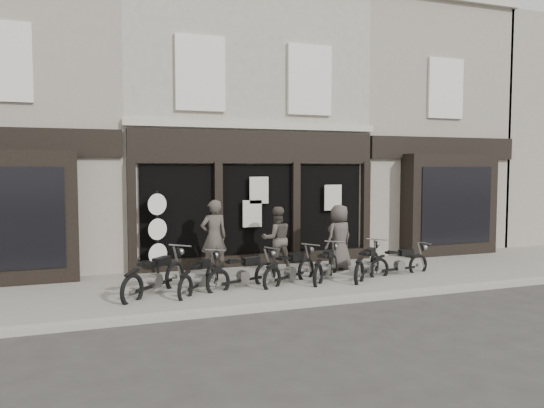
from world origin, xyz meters
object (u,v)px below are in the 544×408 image
object	(u,v)px
motorcycle_0	(155,280)
motorcycle_4	(326,269)
motorcycle_1	(200,280)
motorcycle_5	(367,266)
motorcycle_6	(400,265)
man_centre	(277,239)
man_left	(214,237)
advert_sign_post	(158,236)
motorcycle_2	(243,276)
man_right	(339,237)
motorcycle_3	(290,272)

from	to	relation	value
motorcycle_0	motorcycle_4	bearing A→B (deg)	-45.14
motorcycle_1	motorcycle_5	world-z (taller)	motorcycle_5
motorcycle_6	man_centre	xyz separation A→B (m)	(-2.82, 1.57, 0.62)
man_left	advert_sign_post	xyz separation A→B (m)	(-1.35, 0.57, 0.03)
motorcycle_6	advert_sign_post	world-z (taller)	advert_sign_post
motorcycle_4	man_left	bearing A→B (deg)	99.39
motorcycle_2	man_right	bearing A→B (deg)	0.09
motorcycle_0	motorcycle_5	xyz separation A→B (m)	(5.26, -0.09, -0.03)
motorcycle_6	man_right	bearing A→B (deg)	129.85
motorcycle_1	motorcycle_6	world-z (taller)	motorcycle_1
motorcycle_1	advert_sign_post	size ratio (longest dim) A/B	0.73
motorcycle_2	advert_sign_post	bearing A→B (deg)	106.52
motorcycle_6	motorcycle_4	bearing A→B (deg)	170.46
motorcycle_5	motorcycle_6	xyz separation A→B (m)	(0.98, 0.05, -0.03)
motorcycle_1	motorcycle_3	distance (m)	2.23
motorcycle_4	man_centre	world-z (taller)	man_centre
advert_sign_post	motorcycle_5	bearing A→B (deg)	-49.57
motorcycle_3	man_left	bearing A→B (deg)	101.44
motorcycle_5	man_centre	world-z (taller)	man_centre
motorcycle_4	motorcycle_6	bearing A→B (deg)	-51.60
motorcycle_5	motorcycle_2	bearing A→B (deg)	135.03
motorcycle_1	man_centre	bearing A→B (deg)	-17.89
motorcycle_3	man_centre	bearing A→B (deg)	49.95
motorcycle_4	motorcycle_1	bearing A→B (deg)	134.03
motorcycle_1	motorcycle_3	size ratio (longest dim) A/B	0.92
motorcycle_2	motorcycle_5	bearing A→B (deg)	-20.86
motorcycle_6	motorcycle_2	bearing A→B (deg)	173.41
man_left	advert_sign_post	size ratio (longest dim) A/B	0.85
motorcycle_0	motorcycle_6	bearing A→B (deg)	-46.32
motorcycle_2	man_left	distance (m)	1.81
motorcycle_5	man_right	size ratio (longest dim) A/B	0.93
motorcycle_5	motorcycle_0	bearing A→B (deg)	134.69
motorcycle_1	motorcycle_5	size ratio (longest dim) A/B	1.01
motorcycle_1	advert_sign_post	bearing A→B (deg)	53.64
motorcycle_0	motorcycle_6	world-z (taller)	motorcycle_0
motorcycle_0	motorcycle_2	xyz separation A→B (m)	(2.00, -0.06, -0.05)
motorcycle_5	motorcycle_6	size ratio (longest dim) A/B	0.87
motorcycle_1	motorcycle_5	bearing A→B (deg)	-51.42
motorcycle_3	man_left	distance (m)	2.28
motorcycle_0	motorcycle_1	world-z (taller)	motorcycle_0
man_right	motorcycle_5	bearing A→B (deg)	80.20
man_left	motorcycle_6	bearing A→B (deg)	154.57
motorcycle_2	man_centre	world-z (taller)	man_centre
man_right	motorcycle_2	bearing A→B (deg)	0.89
motorcycle_4	man_left	distance (m)	2.98
motorcycle_0	motorcycle_4	xyz separation A→B (m)	(4.18, 0.06, -0.04)
man_left	man_centre	bearing A→B (deg)	172.50
motorcycle_4	motorcycle_5	distance (m)	1.09
motorcycle_3	motorcycle_4	size ratio (longest dim) A/B	1.09
motorcycle_0	man_left	xyz separation A→B (m)	(1.71, 1.59, 0.66)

